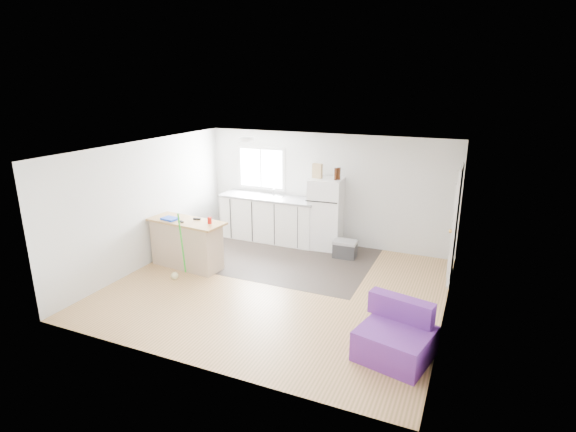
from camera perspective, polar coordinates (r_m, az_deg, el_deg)
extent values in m
cube|color=olive|center=(7.94, -1.32, -8.97)|extent=(5.50, 5.00, 0.01)
cube|color=white|center=(7.23, -1.44, 8.48)|extent=(5.50, 5.00, 0.01)
cube|color=silver|center=(9.74, 4.84, 3.39)|extent=(5.50, 0.01, 2.40)
cube|color=silver|center=(5.48, -12.56, -7.78)|extent=(5.50, 0.01, 2.40)
cube|color=silver|center=(8.97, -17.54, 1.49)|extent=(0.01, 5.00, 2.40)
cube|color=silver|center=(6.86, 19.97, -3.34)|extent=(0.01, 5.00, 2.40)
cube|color=#312925|center=(9.25, -2.14, -5.07)|extent=(4.05, 2.50, 0.00)
cube|color=white|center=(10.25, -3.40, 6.09)|extent=(1.18, 0.04, 0.98)
cube|color=white|center=(10.23, -3.45, 6.07)|extent=(1.05, 0.01, 0.85)
cube|color=white|center=(10.23, -3.46, 6.06)|extent=(0.03, 0.02, 0.85)
cube|color=white|center=(8.39, 20.45, -1.12)|extent=(0.05, 0.82, 2.03)
cube|color=white|center=(8.39, 20.52, -1.10)|extent=(0.03, 0.92, 2.10)
sphere|color=gold|center=(8.10, 19.97, -1.83)|extent=(0.07, 0.07, 0.07)
cylinder|color=white|center=(8.83, -5.27, 9.66)|extent=(0.30, 0.30, 0.07)
cube|color=white|center=(10.06, -2.35, -0.40)|extent=(2.18, 0.67, 0.96)
cube|color=slate|center=(9.92, -2.39, 2.37)|extent=(2.25, 0.72, 0.04)
cube|color=silver|center=(9.89, -2.47, 2.32)|extent=(0.60, 0.46, 0.07)
cube|color=#C5AB8E|center=(8.81, -12.73, -3.55)|extent=(1.42, 0.62, 0.89)
cube|color=#B2874C|center=(8.65, -12.79, -0.68)|extent=(1.57, 0.72, 0.04)
cube|color=white|center=(9.51, 4.82, 0.30)|extent=(0.71, 0.67, 1.51)
cube|color=black|center=(9.13, 4.22, 1.79)|extent=(0.67, 0.06, 0.02)
cube|color=silver|center=(9.17, 2.66, 3.15)|extent=(0.03, 0.02, 0.27)
cube|color=silver|center=(9.35, 2.61, -0.83)|extent=(0.03, 0.02, 0.53)
cube|color=#2F3032|center=(9.20, 7.24, -4.35)|extent=(0.46, 0.32, 0.30)
cube|color=gray|center=(9.13, 7.28, -3.30)|extent=(0.48, 0.34, 0.06)
cube|color=#6C2D94|center=(6.15, 13.40, -15.48)|extent=(1.03, 0.99, 0.41)
cube|color=#6C2D94|center=(6.24, 14.16, -11.26)|extent=(0.89, 0.40, 0.31)
cube|color=white|center=(8.62, -10.17, -6.18)|extent=(0.15, 0.13, 0.24)
cylinder|color=#1B39BE|center=(8.57, -10.21, -5.30)|extent=(0.06, 0.06, 0.05)
cylinder|color=green|center=(8.24, -13.32, -3.47)|extent=(0.17, 0.31, 1.23)
sphere|color=beige|center=(8.45, -14.20, -7.38)|extent=(0.14, 0.14, 0.14)
cylinder|color=red|center=(8.35, -9.92, -0.55)|extent=(0.09, 0.09, 0.12)
cube|color=blue|center=(8.76, -14.76, -0.33)|extent=(0.33, 0.26, 0.04)
cube|color=black|center=(8.65, -11.47, -0.35)|extent=(0.15, 0.08, 0.03)
cube|color=black|center=(8.54, -13.38, -0.71)|extent=(0.11, 0.08, 0.03)
cube|color=tan|center=(9.33, 3.75, 5.74)|extent=(0.21, 0.12, 0.30)
cylinder|color=#3C1B0A|center=(9.17, 6.10, 5.32)|extent=(0.08, 0.08, 0.25)
cylinder|color=#3C1B0A|center=(9.21, 6.47, 5.37)|extent=(0.09, 0.09, 0.25)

